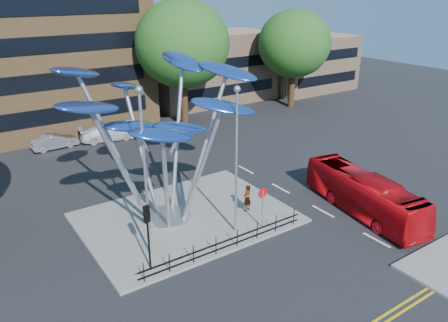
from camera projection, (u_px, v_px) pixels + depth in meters
ground at (262, 261)px, 22.20m from camera, size 120.00×120.00×0.00m
traffic_island at (186, 218)px, 26.25m from camera, size 12.00×9.00×0.15m
low_building_near at (210, 67)px, 52.07m from camera, size 15.00×8.00×8.00m
low_building_far at (306, 63)px, 58.03m from camera, size 12.00×8.00×7.00m
tree_right at (182, 44)px, 40.25m from camera, size 8.80×8.80×12.11m
tree_far at (294, 44)px, 47.91m from camera, size 8.00×8.00×10.81m
leaf_sculpture at (159, 108)px, 23.68m from camera, size 12.72×9.54×9.51m
street_lamp_left at (144, 161)px, 20.54m from camera, size 0.36×0.36×8.80m
street_lamp_right at (236, 149)px, 22.86m from camera, size 0.36×0.36×8.30m
traffic_light_island at (147, 224)px, 20.53m from camera, size 0.28×0.18×3.42m
no_entry_sign_island at (262, 201)px, 24.50m from camera, size 0.60×0.10×2.45m
pedestrian_railing_front at (227, 243)px, 22.78m from camera, size 10.00×0.06×1.00m
red_bus at (364, 194)px, 26.57m from camera, size 3.52×9.20×2.50m
pedestrian at (247, 198)px, 26.59m from camera, size 0.71×0.56×1.71m
parked_car_mid at (55, 141)px, 37.38m from camera, size 3.94×1.57×1.28m
parked_car_right at (107, 133)px, 39.36m from camera, size 5.03×2.67×1.39m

